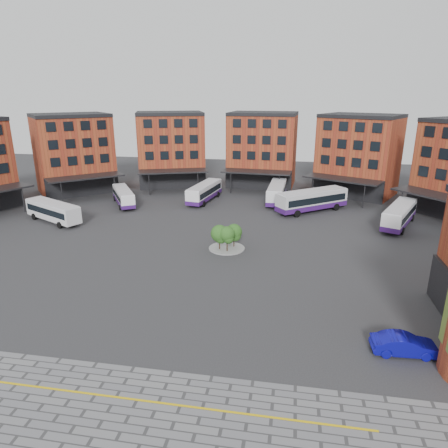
% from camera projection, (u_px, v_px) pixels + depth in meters
% --- Properties ---
extents(ground, '(160.00, 160.00, 0.00)m').
position_uv_depth(ground, '(186.00, 293.00, 38.04)').
color(ground, '#28282B').
rests_on(ground, ground).
extents(yellow_line, '(26.00, 0.15, 0.02)m').
position_uv_depth(yellow_line, '(158.00, 403.00, 24.60)').
color(yellow_line, gold).
rests_on(yellow_line, paving_zone).
extents(main_building, '(94.14, 42.48, 14.60)m').
position_uv_depth(main_building, '(214.00, 156.00, 72.34)').
color(main_building, '#953F20').
rests_on(main_building, ground).
extents(tree_island, '(4.40, 4.40, 3.21)m').
position_uv_depth(tree_island, '(227.00, 235.00, 48.04)').
color(tree_island, gray).
rests_on(tree_island, ground).
extents(bus_a, '(10.55, 6.96, 3.00)m').
position_uv_depth(bus_a, '(53.00, 210.00, 58.58)').
color(bus_a, silver).
rests_on(bus_a, ground).
extents(bus_b, '(7.14, 9.51, 2.76)m').
position_uv_depth(bus_b, '(123.00, 196.00, 67.69)').
color(bus_b, white).
rests_on(bus_b, ground).
extents(bus_c, '(4.27, 11.20, 3.08)m').
position_uv_depth(bus_c, '(204.00, 192.00, 69.91)').
color(bus_c, white).
rests_on(bus_c, ground).
extents(bus_d, '(3.20, 11.38, 3.18)m').
position_uv_depth(bus_d, '(277.00, 192.00, 69.41)').
color(bus_d, white).
rests_on(bus_d, ground).
extents(bus_e, '(11.57, 9.87, 3.50)m').
position_uv_depth(bus_e, '(312.00, 200.00, 63.66)').
color(bus_e, silver).
rests_on(bus_e, ground).
extents(bus_f, '(6.95, 11.22, 3.14)m').
position_uv_depth(bus_f, '(399.00, 215.00, 56.73)').
color(bus_f, white).
rests_on(bus_f, ground).
extents(blue_car, '(4.76, 1.89, 1.54)m').
position_uv_depth(blue_car, '(404.00, 345.00, 29.02)').
color(blue_car, '#0B0B92').
rests_on(blue_car, ground).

